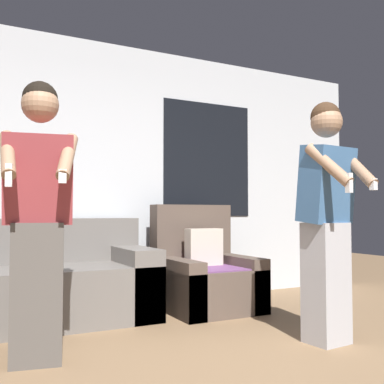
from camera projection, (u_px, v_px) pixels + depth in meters
wall_back at (100, 172)px, 4.59m from camera, size 6.63×0.07×2.70m
couch at (41, 286)px, 3.82m from camera, size 1.90×0.90×0.88m
armchair at (204, 276)px, 4.40m from camera, size 0.85×0.89×1.02m
person_left at (39, 217)px, 2.81m from camera, size 0.48×0.55×1.77m
person_right at (327, 216)px, 3.25m from camera, size 0.43×0.50×1.75m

